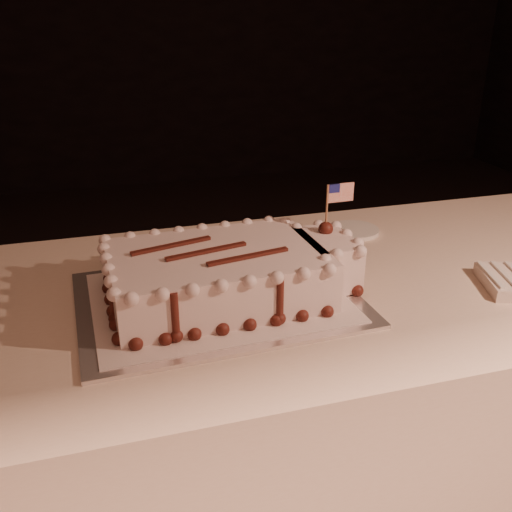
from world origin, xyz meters
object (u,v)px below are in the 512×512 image
object	(u,v)px
cake_board	(218,299)
side_plate	(354,230)
sheet_cake	(231,272)
banquet_table	(295,420)

from	to	relation	value
cake_board	side_plate	size ratio (longest dim) A/B	4.19
sheet_cake	side_plate	bearing A→B (deg)	34.06
cake_board	sheet_cake	world-z (taller)	sheet_cake
banquet_table	cake_board	xyz separation A→B (m)	(-0.19, -0.04, 0.38)
side_plate	sheet_cake	bearing A→B (deg)	-145.94
cake_board	sheet_cake	distance (m)	0.06
cake_board	side_plate	distance (m)	0.50
banquet_table	side_plate	world-z (taller)	side_plate
side_plate	cake_board	bearing A→B (deg)	-147.67
banquet_table	side_plate	xyz separation A→B (m)	(0.24, 0.23, 0.38)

